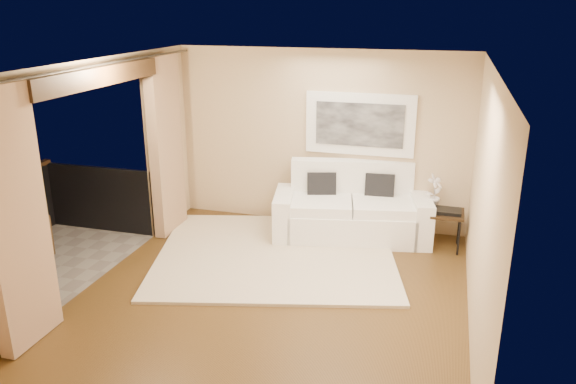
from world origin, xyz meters
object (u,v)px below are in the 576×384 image
(balcony_chair_far, at_px, (9,224))
(balcony_chair_near, at_px, (35,247))
(sofa, at_px, (351,211))
(side_table, at_px, (446,216))
(orchid, at_px, (435,191))

(balcony_chair_far, bearing_deg, balcony_chair_near, 156.50)
(sofa, xyz_separation_m, balcony_chair_near, (-3.42, -2.63, 0.13))
(side_table, bearing_deg, balcony_chair_far, -159.88)
(side_table, xyz_separation_m, orchid, (-0.18, 0.16, 0.30))
(balcony_chair_far, bearing_deg, sofa, -144.87)
(side_table, bearing_deg, sofa, 175.77)
(side_table, relative_size, balcony_chair_near, 0.61)
(sofa, height_order, side_table, sofa)
(sofa, xyz_separation_m, balcony_chair_far, (-4.22, -2.14, 0.15))
(orchid, distance_m, balcony_chair_far, 5.83)
(sofa, relative_size, balcony_chair_far, 2.61)
(sofa, height_order, balcony_chair_near, sofa)
(side_table, bearing_deg, balcony_chair_near, -152.04)
(sofa, relative_size, balcony_chair_near, 2.67)
(balcony_chair_near, bearing_deg, orchid, 23.63)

